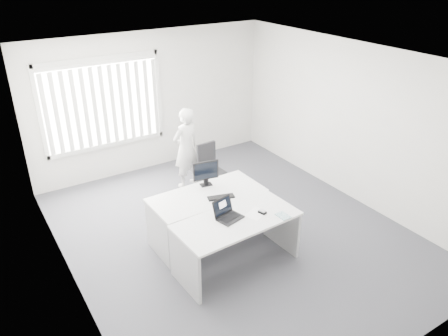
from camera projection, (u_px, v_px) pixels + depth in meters
ground at (233, 232)px, 7.11m from camera, size 6.00×6.00×0.00m
wall_back at (152, 102)px, 8.76m from camera, size 5.00×0.02×2.80m
wall_front at (405, 263)px, 4.22m from camera, size 5.00×0.02×2.80m
wall_left at (63, 200)px, 5.29m from camera, size 0.02×6.00×2.80m
wall_right at (352, 123)px, 7.69m from camera, size 0.02×6.00×2.80m
ceiling at (235, 60)px, 5.87m from camera, size 5.00×6.00×0.02m
window at (103, 104)px, 8.19m from camera, size 2.32×0.06×1.76m
blinds at (104, 106)px, 8.16m from camera, size 2.20×0.10×1.50m
desk_near at (237, 232)px, 6.11m from camera, size 1.78×0.90×0.80m
desk_far at (207, 207)px, 6.73m from camera, size 1.76×0.86×0.80m
office_chair at (211, 177)px, 8.22m from camera, size 0.57×0.57×0.95m
person at (186, 148)px, 8.22m from camera, size 0.64×0.49×1.57m
laptop at (230, 211)px, 5.96m from camera, size 0.41×0.38×0.27m
paper_sheet at (256, 213)px, 6.14m from camera, size 0.37×0.32×0.00m
mouse at (262, 212)px, 6.14m from camera, size 0.10×0.13×0.05m
booklet at (283, 216)px, 6.08m from camera, size 0.15×0.21×0.01m
keyboard at (221, 197)px, 6.53m from camera, size 0.43×0.24×0.02m
monitor at (206, 173)px, 6.81m from camera, size 0.43×0.20×0.41m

